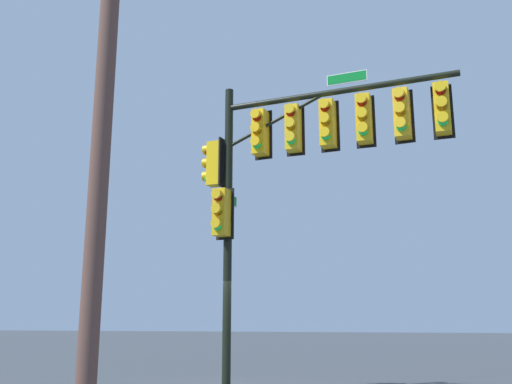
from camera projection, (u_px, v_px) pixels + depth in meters
name	position (u px, v px, depth m)	size (l,w,h in m)	color
signal_pole_assembly	(300.00, 152.00, 12.97)	(6.06, 1.62, 7.25)	black
utility_pole	(100.00, 156.00, 8.96)	(1.80, 0.31, 8.16)	brown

